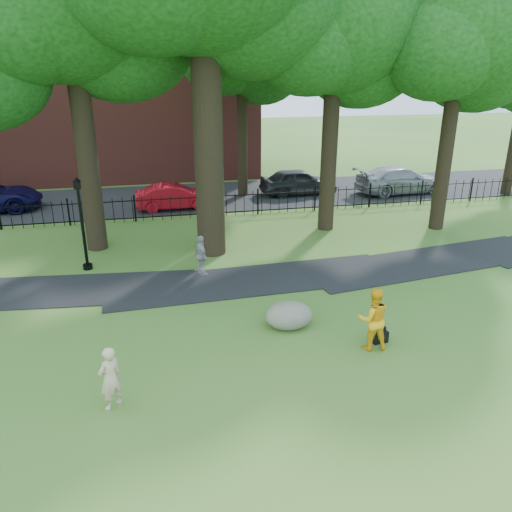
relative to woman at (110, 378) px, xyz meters
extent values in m
plane|color=#356724|center=(3.40, 2.15, -0.74)|extent=(120.00, 120.00, 0.00)
cube|color=black|center=(4.40, 6.05, -0.74)|extent=(36.07, 3.85, 0.03)
cube|color=black|center=(3.40, 18.15, -0.74)|extent=(80.00, 7.00, 0.02)
cube|color=black|center=(3.40, 14.15, 0.28)|extent=(44.00, 0.04, 0.04)
cube|color=black|center=(3.40, 14.15, -0.56)|extent=(44.00, 0.04, 0.04)
cube|color=brown|center=(-0.60, 26.15, 5.26)|extent=(18.00, 8.00, 12.00)
cylinder|color=black|center=(3.40, 9.15, 4.51)|extent=(1.10, 1.10, 10.50)
cylinder|color=black|center=(-1.10, 10.65, 3.81)|extent=(0.80, 0.80, 9.10)
ellipsoid|color=#11330E|center=(0.52, 11.55, 7.32)|extent=(5.76, 5.76, 4.90)
ellipsoid|color=#11330E|center=(-2.54, 9.93, 7.84)|extent=(5.40, 5.40, 4.59)
cylinder|color=black|center=(8.90, 11.15, 3.46)|extent=(0.70, 0.70, 8.40)
ellipsoid|color=#11330E|center=(8.90, 11.15, 7.90)|extent=(6.60, 6.60, 5.61)
ellipsoid|color=#11330E|center=(10.39, 11.97, 6.70)|extent=(5.28, 5.28, 4.49)
ellipsoid|color=#11330E|center=(7.58, 10.49, 7.18)|extent=(4.95, 4.95, 4.21)
cylinder|color=black|center=(13.90, 10.15, 3.28)|extent=(0.64, 0.64, 8.05)
ellipsoid|color=#11330E|center=(13.90, 10.15, 7.54)|extent=(6.20, 6.20, 5.27)
ellipsoid|color=#11330E|center=(15.30, 10.92, 6.39)|extent=(4.96, 4.96, 4.22)
ellipsoid|color=#11330E|center=(12.66, 9.53, 6.85)|extent=(4.65, 4.65, 3.95)
imported|color=beige|center=(0.00, 0.00, 0.00)|extent=(0.64, 0.61, 1.48)
imported|color=yellow|center=(6.55, 1.08, 0.12)|extent=(0.91, 0.76, 1.71)
imported|color=#99999D|center=(2.74, 6.93, 0.00)|extent=(0.58, 0.93, 1.47)
ellipsoid|color=#6A6258|center=(4.75, 2.67, -0.34)|extent=(1.59, 1.37, 0.79)
cylinder|color=black|center=(-1.29, 8.40, 0.76)|extent=(0.11, 0.11, 3.00)
cylinder|color=black|center=(-1.29, 8.40, -0.65)|extent=(0.34, 0.34, 0.19)
cube|color=black|center=(-1.29, 8.40, 2.40)|extent=(0.22, 0.22, 0.28)
cone|color=black|center=(-1.29, 8.40, 2.59)|extent=(0.30, 0.30, 0.15)
cube|color=black|center=(6.90, 1.31, -0.58)|extent=(0.46, 0.33, 0.32)
cube|color=maroon|center=(4.44, 2.97, -0.61)|extent=(0.43, 0.33, 0.26)
imported|color=#B40D1C|center=(2.40, 16.01, -0.09)|extent=(4.02, 1.56, 1.31)
imported|color=black|center=(9.58, 17.65, 0.01)|extent=(4.45, 1.86, 1.51)
imported|color=#93959B|center=(15.44, 16.70, 0.03)|extent=(5.49, 2.63, 1.54)
camera|label=1|loc=(1.12, -9.49, 6.26)|focal=35.00mm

